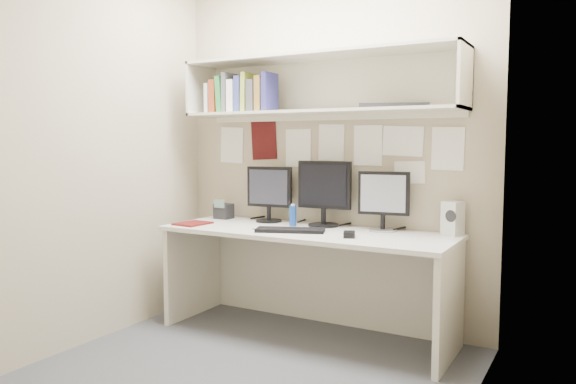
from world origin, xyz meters
The scene contains 19 objects.
floor centered at (0.00, 0.00, 0.00)m, with size 2.40×2.00×0.01m, color #404145.
wall_back centered at (0.00, 1.00, 1.30)m, with size 2.40×0.02×2.60m, color tan.
wall_front centered at (0.00, -1.00, 1.30)m, with size 2.40×0.02×2.60m, color tan.
wall_left centered at (-1.20, 0.00, 1.30)m, with size 0.02×2.00×2.60m, color tan.
wall_right centered at (1.20, 0.00, 1.30)m, with size 0.02×2.00×2.60m, color tan.
desk centered at (0.00, 0.65, 0.37)m, with size 2.00×0.70×0.73m.
overhead_hutch centered at (0.00, 0.86, 1.72)m, with size 2.00×0.38×0.40m.
pinned_papers centered at (0.00, 0.99, 1.25)m, with size 1.92×0.01×0.48m, color white, non-canonical shape.
monitor_left centered at (-0.43, 0.87, 0.96)m, with size 0.35×0.19×0.41m.
monitor_center centered at (0.03, 0.87, 0.98)m, with size 0.40×0.22×0.46m.
monitor_right centered at (0.47, 0.87, 0.95)m, with size 0.34×0.19×0.40m.
keyboard centered at (-0.06, 0.53, 0.74)m, with size 0.45×0.16×0.02m, color black.
mouse centered at (0.37, 0.52, 0.75)m, with size 0.07×0.11×0.03m, color black.
speaker centered at (0.91, 0.91, 0.84)m, with size 0.14×0.14×0.22m.
blue_bottle centered at (-0.17, 0.76, 0.80)m, with size 0.05×0.05×0.16m.
maroon_notebook centered at (-0.84, 0.48, 0.74)m, with size 0.20×0.24×0.01m, color #530F0E.
desk_phone centered at (-0.82, 0.84, 0.79)m, with size 0.13×0.12×0.15m.
book_stack centered at (-0.60, 0.76, 1.67)m, with size 0.54×0.18×0.29m.
hutch_tray centered at (0.54, 0.82, 1.56)m, with size 0.44×0.17×0.03m, color black.
Camera 1 is at (1.73, -2.69, 1.32)m, focal length 35.00 mm.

